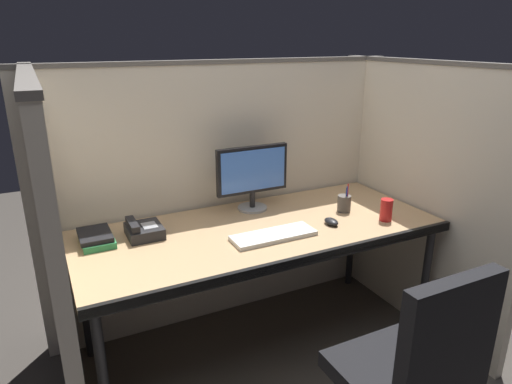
{
  "coord_description": "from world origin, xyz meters",
  "views": [
    {
      "loc": [
        -1.0,
        -1.66,
        1.69
      ],
      "look_at": [
        0.0,
        0.35,
        0.92
      ],
      "focal_mm": 31.78,
      "sensor_mm": 36.0,
      "label": 1
    }
  ],
  "objects": [
    {
      "name": "computer_mouse",
      "position": [
        0.36,
        0.16,
        0.76
      ],
      "size": [
        0.06,
        0.1,
        0.04
      ],
      "color": "black",
      "rests_on": "desk"
    },
    {
      "name": "book_stack",
      "position": [
        -0.8,
        0.48,
        0.77
      ],
      "size": [
        0.16,
        0.22,
        0.05
      ],
      "color": "#26723F",
      "rests_on": "desk"
    },
    {
      "name": "soda_can",
      "position": [
        0.65,
        0.08,
        0.8
      ],
      "size": [
        0.07,
        0.07,
        0.12
      ],
      "primitive_type": "cylinder",
      "color": "red",
      "rests_on": "desk"
    },
    {
      "name": "desk_phone",
      "position": [
        -0.58,
        0.45,
        0.77
      ],
      "size": [
        0.17,
        0.19,
        0.09
      ],
      "color": "black",
      "rests_on": "desk"
    },
    {
      "name": "cubicle_partition_right",
      "position": [
        0.99,
        0.2,
        0.79
      ],
      "size": [
        0.06,
        1.41,
        1.57
      ],
      "color": "beige",
      "rests_on": "ground"
    },
    {
      "name": "desk",
      "position": [
        0.0,
        0.29,
        0.69
      ],
      "size": [
        1.9,
        0.8,
        0.74
      ],
      "color": "tan",
      "rests_on": "ground"
    },
    {
      "name": "ground_plane",
      "position": [
        0.0,
        0.0,
        0.0
      ],
      "size": [
        8.0,
        8.0,
        0.0
      ],
      "primitive_type": "plane",
      "color": "#423D38"
    },
    {
      "name": "pen_cup",
      "position": [
        0.53,
        0.29,
        0.79
      ],
      "size": [
        0.08,
        0.08,
        0.17
      ],
      "color": "#4C4742",
      "rests_on": "desk"
    },
    {
      "name": "cubicle_partition_rear",
      "position": [
        0.0,
        0.74,
        0.79
      ],
      "size": [
        2.21,
        0.06,
        1.57
      ],
      "color": "beige",
      "rests_on": "ground"
    },
    {
      "name": "keyboard_main",
      "position": [
        -0.0,
        0.15,
        0.75
      ],
      "size": [
        0.43,
        0.15,
        0.02
      ],
      "primitive_type": "cube",
      "color": "silver",
      "rests_on": "desk"
    },
    {
      "name": "cubicle_partition_left",
      "position": [
        -0.99,
        0.2,
        0.79
      ],
      "size": [
        0.06,
        1.41,
        1.57
      ],
      "color": "beige",
      "rests_on": "ground"
    },
    {
      "name": "monitor_center",
      "position": [
        0.08,
        0.56,
        0.96
      ],
      "size": [
        0.43,
        0.17,
        0.37
      ],
      "color": "gray",
      "rests_on": "desk"
    }
  ]
}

